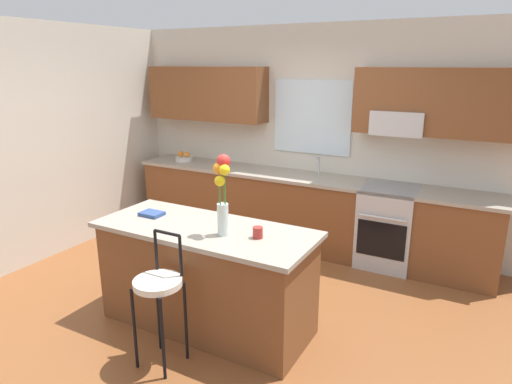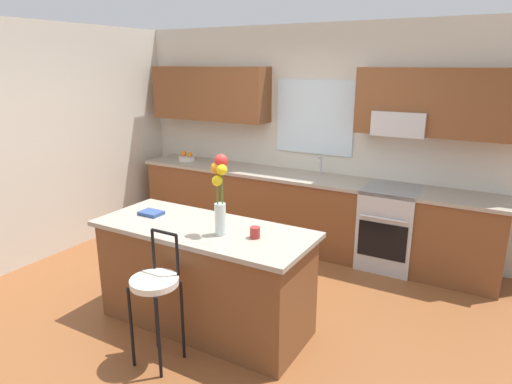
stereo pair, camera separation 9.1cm
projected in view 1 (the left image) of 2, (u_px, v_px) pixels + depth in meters
name	position (u px, v px, depth m)	size (l,w,h in m)	color
ground_plane	(229.00, 306.00, 4.28)	(14.00, 14.00, 0.00)	brown
wall_left	(58.00, 141.00, 5.34)	(0.12, 4.60, 2.70)	beige
back_wall_assembly	(313.00, 125.00, 5.53)	(5.60, 0.50, 2.70)	beige
counter_run	(300.00, 211.00, 5.58)	(4.56, 0.64, 0.92)	brown
sink_faucet	(318.00, 163.00, 5.47)	(0.02, 0.13, 0.23)	#B7BABC
oven_range	(388.00, 226.00, 5.07)	(0.60, 0.64, 0.92)	#B7BABC
kitchen_island	(206.00, 277.00, 3.86)	(1.90, 0.78, 0.92)	brown
bar_stool_near	(159.00, 288.00, 3.31)	(0.36, 0.36, 1.04)	black
flower_vase	(222.00, 189.00, 3.47)	(0.15, 0.16, 0.65)	silver
mug_ceramic	(258.00, 232.00, 3.49)	(0.08, 0.08, 0.09)	#A52D28
cookbook	(152.00, 214.00, 4.02)	(0.20, 0.15, 0.03)	navy
fruit_bowl_oranges	(184.00, 158.00, 6.27)	(0.24, 0.24, 0.13)	silver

